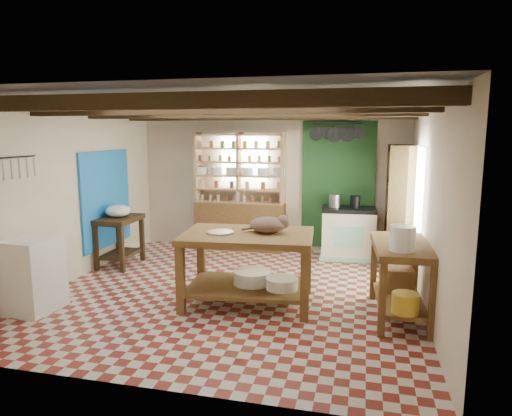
% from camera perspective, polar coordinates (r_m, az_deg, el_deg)
% --- Properties ---
extents(floor, '(5.00, 5.00, 0.02)m').
position_cam_1_polar(floor, '(6.48, -2.84, -10.51)').
color(floor, maroon).
rests_on(floor, ground).
extents(ceiling, '(5.00, 5.00, 0.02)m').
position_cam_1_polar(ceiling, '(6.10, -3.04, 13.20)').
color(ceiling, '#46464B').
rests_on(ceiling, wall_back).
extents(wall_back, '(5.00, 0.04, 2.60)m').
position_cam_1_polar(wall_back, '(8.56, 1.83, 3.42)').
color(wall_back, beige).
rests_on(wall_back, floor).
extents(wall_front, '(5.00, 0.04, 2.60)m').
position_cam_1_polar(wall_front, '(3.86, -13.56, -4.29)').
color(wall_front, beige).
rests_on(wall_front, floor).
extents(wall_left, '(0.04, 5.00, 2.60)m').
position_cam_1_polar(wall_left, '(7.27, -22.21, 1.64)').
color(wall_left, beige).
rests_on(wall_left, floor).
extents(wall_right, '(0.04, 5.00, 2.60)m').
position_cam_1_polar(wall_right, '(5.95, 20.81, 0.13)').
color(wall_right, beige).
rests_on(wall_right, floor).
extents(ceiling_beams, '(5.00, 3.80, 0.15)m').
position_cam_1_polar(ceiling_beams, '(6.09, -3.03, 12.08)').
color(ceiling_beams, '#382613').
rests_on(ceiling_beams, ceiling).
extents(blue_wall_patch, '(0.04, 1.40, 1.60)m').
position_cam_1_polar(blue_wall_patch, '(8.02, -18.21, 1.09)').
color(blue_wall_patch, blue).
rests_on(blue_wall_patch, wall_left).
extents(green_wall_patch, '(1.30, 0.04, 2.30)m').
position_cam_1_polar(green_wall_patch, '(8.37, 10.20, 2.79)').
color(green_wall_patch, '#1B441D').
rests_on(green_wall_patch, wall_back).
extents(window_back, '(0.90, 0.02, 0.80)m').
position_cam_1_polar(window_back, '(8.62, -1.45, 6.13)').
color(window_back, silver).
rests_on(window_back, wall_back).
extents(window_right, '(0.02, 1.30, 1.20)m').
position_cam_1_polar(window_right, '(6.92, 19.70, 2.26)').
color(window_right, silver).
rests_on(window_right, wall_right).
extents(utensil_rail, '(0.06, 0.90, 0.28)m').
position_cam_1_polar(utensil_rail, '(6.25, -28.45, 4.46)').
color(utensil_rail, black).
rests_on(utensil_rail, wall_left).
extents(pot_rack, '(0.86, 0.12, 0.36)m').
position_cam_1_polar(pot_rack, '(7.90, 10.21, 9.17)').
color(pot_rack, black).
rests_on(pot_rack, ceiling).
extents(shelving_unit, '(1.70, 0.34, 2.20)m').
position_cam_1_polar(shelving_unit, '(8.53, -2.06, 2.04)').
color(shelving_unit, tan).
rests_on(shelving_unit, floor).
extents(tall_rack, '(0.40, 0.86, 2.00)m').
position_cam_1_polar(tall_rack, '(7.75, 17.46, 0.11)').
color(tall_rack, '#382613').
rests_on(tall_rack, floor).
extents(work_table, '(1.73, 1.24, 0.93)m').
position_cam_1_polar(work_table, '(5.93, -1.02, -7.55)').
color(work_table, brown).
rests_on(work_table, floor).
extents(stove, '(0.96, 0.67, 0.90)m').
position_cam_1_polar(stove, '(8.18, 11.46, -3.09)').
color(stove, white).
rests_on(stove, floor).
extents(prep_table, '(0.57, 0.82, 0.82)m').
position_cam_1_polar(prep_table, '(7.92, -16.67, -4.00)').
color(prep_table, '#382613').
rests_on(prep_table, floor).
extents(white_cabinet, '(0.54, 0.64, 0.92)m').
position_cam_1_polar(white_cabinet, '(6.34, -26.01, -7.49)').
color(white_cabinet, white).
rests_on(white_cabinet, floor).
extents(right_counter, '(0.72, 1.31, 0.91)m').
position_cam_1_polar(right_counter, '(5.75, 17.57, -8.66)').
color(right_counter, brown).
rests_on(right_counter, floor).
extents(cat, '(0.54, 0.46, 0.21)m').
position_cam_1_polar(cat, '(5.81, 1.48, -2.12)').
color(cat, '#81604B').
rests_on(cat, work_table).
extents(steel_tray, '(0.38, 0.38, 0.02)m').
position_cam_1_polar(steel_tray, '(5.83, -4.51, -3.05)').
color(steel_tray, '#9B9BA2').
rests_on(steel_tray, work_table).
extents(basin_large, '(0.54, 0.54, 0.17)m').
position_cam_1_polar(basin_large, '(6.01, -0.46, -8.64)').
color(basin_large, white).
rests_on(basin_large, work_table).
extents(basin_small, '(0.44, 0.44, 0.14)m').
position_cam_1_polar(basin_small, '(5.83, 3.25, -9.40)').
color(basin_small, white).
rests_on(basin_small, work_table).
extents(kettle_left, '(0.21, 0.21, 0.23)m').
position_cam_1_polar(kettle_left, '(8.07, 9.82, 0.88)').
color(kettle_left, '#9B9BA2').
rests_on(kettle_left, stove).
extents(kettle_right, '(0.18, 0.18, 0.21)m').
position_cam_1_polar(kettle_right, '(8.08, 12.30, 0.76)').
color(kettle_right, black).
rests_on(kettle_right, stove).
extents(enamel_bowl, '(0.42, 0.42, 0.20)m').
position_cam_1_polar(enamel_bowl, '(7.82, -16.84, -0.34)').
color(enamel_bowl, white).
rests_on(enamel_bowl, prep_table).
extents(white_bucket, '(0.29, 0.29, 0.28)m').
position_cam_1_polar(white_bucket, '(5.25, 17.85, -3.64)').
color(white_bucket, white).
rests_on(white_bucket, right_counter).
extents(wicker_basket, '(0.42, 0.35, 0.28)m').
position_cam_1_polar(wicker_basket, '(6.05, 17.16, -8.45)').
color(wicker_basket, olive).
rests_on(wicker_basket, right_counter).
extents(yellow_tub, '(0.32, 0.32, 0.22)m').
position_cam_1_polar(yellow_tub, '(5.36, 18.16, -11.21)').
color(yellow_tub, gold).
rests_on(yellow_tub, right_counter).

